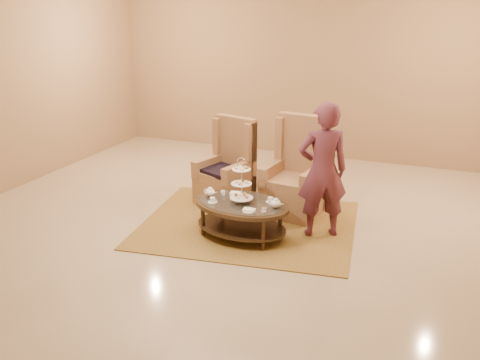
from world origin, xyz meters
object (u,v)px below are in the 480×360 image
at_px(tea_table, 241,209).
at_px(armchair_right, 296,181).
at_px(armchair_left, 228,174).
at_px(person, 323,171).

distance_m(tea_table, armchair_right, 1.16).
bearing_deg(armchair_right, armchair_left, -174.33).
xyz_separation_m(armchair_left, person, (1.59, -0.68, 0.45)).
xyz_separation_m(armchair_right, person, (0.53, -0.66, 0.41)).
bearing_deg(armchair_right, person, -44.26).
relative_size(tea_table, armchair_left, 1.09).
xyz_separation_m(tea_table, person, (0.92, 0.43, 0.49)).
distance_m(tea_table, person, 1.13).
height_order(tea_table, armchair_left, armchair_left).
distance_m(armchair_left, person, 1.79).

